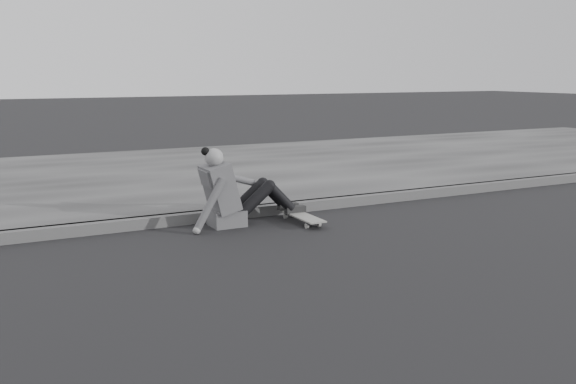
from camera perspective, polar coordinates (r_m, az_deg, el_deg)
name	(u,v)px	position (r m, az deg, el deg)	size (l,w,h in m)	color
ground	(407,274)	(5.48, 10.53, -7.18)	(80.00, 80.00, 0.00)	black
curb	(274,209)	(7.60, -1.28, -1.52)	(24.00, 0.16, 0.12)	#484848
sidewalk	(192,174)	(10.37, -8.49, 1.63)	(24.00, 6.00, 0.12)	#3B3B3B
skateboard	(302,216)	(7.16, 1.23, -2.19)	(0.20, 0.78, 0.09)	#989793
seated_woman	(232,193)	(7.02, -5.01, -0.08)	(1.38, 0.46, 0.88)	#4D4C4F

